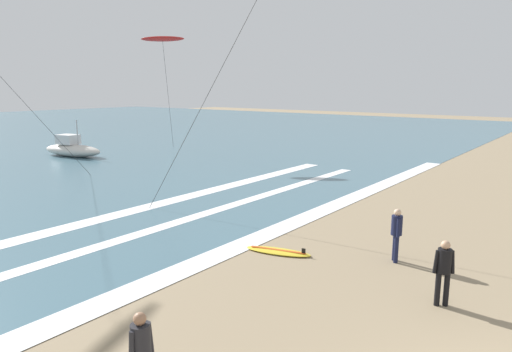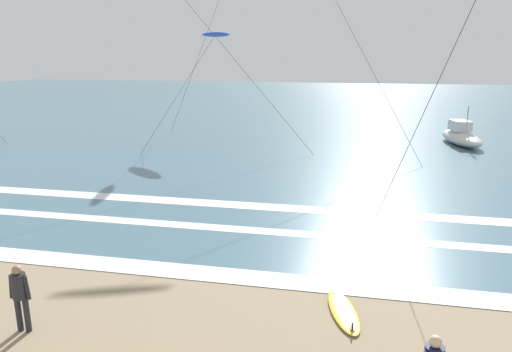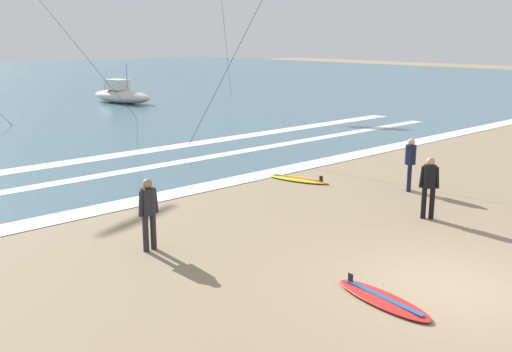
{
  "view_description": "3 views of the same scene",
  "coord_description": "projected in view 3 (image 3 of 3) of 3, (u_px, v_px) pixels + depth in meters",
  "views": [
    {
      "loc": [
        -7.19,
        -0.01,
        5.07
      ],
      "look_at": [
        0.49,
        5.88,
        3.18
      ],
      "focal_mm": 32.24,
      "sensor_mm": 36.0,
      "label": 1
    },
    {
      "loc": [
        3.97,
        -2.72,
        6.08
      ],
      "look_at": [
        2.14,
        6.16,
        3.71
      ],
      "focal_mm": 33.16,
      "sensor_mm": 36.0,
      "label": 2
    },
    {
      "loc": [
        -9.66,
        -5.15,
        4.59
      ],
      "look_at": [
        -1.65,
        3.56,
        1.78
      ],
      "focal_mm": 41.89,
      "sensor_mm": 36.0,
      "label": 3
    }
  ],
  "objects": [
    {
      "name": "ground_plane",
      "position": [
        450.0,
        287.0,
        11.11
      ],
      "size": [
        160.0,
        160.0,
        0.0
      ],
      "primitive_type": "plane",
      "color": "#937F60"
    },
    {
      "name": "wave_foam_shoreline",
      "position": [
        125.0,
        204.0,
        16.53
      ],
      "size": [
        51.68,
        0.93,
        0.01
      ],
      "primitive_type": "cube",
      "color": "white",
      "rests_on": "ocean_surface"
    },
    {
      "name": "wave_foam_mid_break",
      "position": [
        79.0,
        179.0,
        19.33
      ],
      "size": [
        39.29,
        0.62,
        0.01
      ],
      "primitive_type": "cube",
      "color": "white",
      "rests_on": "ocean_surface"
    },
    {
      "name": "wave_foam_outer_break",
      "position": [
        28.0,
        169.0,
        20.87
      ],
      "size": [
        41.24,
        0.89,
        0.01
      ],
      "primitive_type": "cube",
      "color": "white",
      "rests_on": "ocean_surface"
    },
    {
      "name": "surfer_left_near",
      "position": [
        429.0,
        182.0,
        15.04
      ],
      "size": [
        0.36,
        0.47,
        1.6
      ],
      "color": "black",
      "rests_on": "ground"
    },
    {
      "name": "surfer_left_far",
      "position": [
        148.0,
        208.0,
        12.81
      ],
      "size": [
        0.51,
        0.32,
        1.6
      ],
      "color": "#232328",
      "rests_on": "ground"
    },
    {
      "name": "surfer_right_near",
      "position": [
        410.0,
        160.0,
        17.75
      ],
      "size": [
        0.47,
        0.35,
        1.6
      ],
      "color": "#141938",
      "rests_on": "ground"
    },
    {
      "name": "surfboard_left_pile",
      "position": [
        383.0,
        299.0,
        10.5
      ],
      "size": [
        0.87,
        2.16,
        0.25
      ],
      "color": "red",
      "rests_on": "ground"
    },
    {
      "name": "surfboard_near_water",
      "position": [
        298.0,
        179.0,
        19.22
      ],
      "size": [
        1.13,
        2.18,
        0.25
      ],
      "color": "yellow",
      "rests_on": "ground"
    },
    {
      "name": "offshore_boat",
      "position": [
        121.0,
        95.0,
        40.81
      ],
      "size": [
        2.68,
        5.43,
        2.7
      ],
      "color": "beige",
      "rests_on": "ground"
    }
  ]
}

